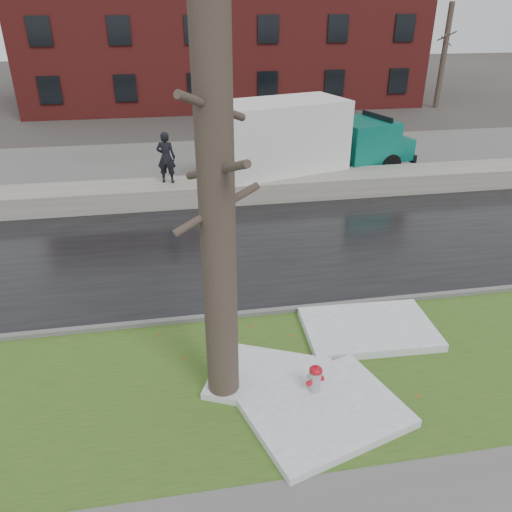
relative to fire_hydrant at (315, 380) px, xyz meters
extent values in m
plane|color=#47423D|center=(-0.06, 1.84, -0.43)|extent=(120.00, 120.00, 0.00)
cube|color=#2E511B|center=(-0.06, 0.59, -0.41)|extent=(60.00, 4.50, 0.04)
cube|color=black|center=(-0.06, 6.34, -0.41)|extent=(60.00, 7.00, 0.03)
cube|color=slate|center=(-0.06, 14.84, -0.41)|extent=(60.00, 9.00, 0.03)
cube|color=slate|center=(-0.06, 2.84, -0.36)|extent=(60.00, 0.15, 0.14)
cube|color=#A49F96|center=(-0.06, 10.54, -0.05)|extent=(60.00, 1.60, 0.75)
cube|color=maroon|center=(1.94, 31.84, 4.57)|extent=(26.00, 12.00, 10.00)
cylinder|color=brown|center=(-6.06, 27.84, 2.82)|extent=(0.36, 0.36, 6.50)
cylinder|color=brown|center=(-6.06, 27.84, 3.77)|extent=(0.84, 1.62, 0.73)
cylinder|color=brown|center=(-6.06, 27.84, 4.67)|extent=(1.08, 1.26, 0.66)
cylinder|color=brown|center=(-6.06, 27.84, 3.17)|extent=(1.40, 0.61, 0.63)
cylinder|color=brown|center=(15.94, 25.84, 2.82)|extent=(0.36, 0.36, 6.50)
cylinder|color=brown|center=(15.94, 25.84, 3.77)|extent=(0.84, 1.62, 0.73)
cylinder|color=brown|center=(15.94, 25.84, 4.67)|extent=(1.08, 1.26, 0.66)
cylinder|color=brown|center=(15.94, 25.84, 3.17)|extent=(1.40, 0.61, 0.63)
cylinder|color=#AAADB2|center=(0.00, 0.00, -0.08)|extent=(0.26, 0.26, 0.62)
ellipsoid|color=red|center=(0.00, 0.00, 0.24)|extent=(0.31, 0.31, 0.14)
cylinder|color=red|center=(0.00, 0.00, 0.32)|extent=(0.06, 0.06, 0.04)
cylinder|color=red|center=(-0.12, -0.05, -0.01)|extent=(0.12, 0.12, 0.10)
cylinder|color=red|center=(0.12, 0.04, -0.01)|extent=(0.12, 0.12, 0.10)
cylinder|color=#AAADB2|center=(-0.04, 0.12, -0.01)|extent=(0.15, 0.12, 0.12)
cylinder|color=brown|center=(-1.62, 0.41, 3.17)|extent=(0.57, 0.57, 7.11)
cylinder|color=brown|center=(-1.62, 0.41, 3.88)|extent=(0.85, 1.65, 0.74)
cylinder|color=brown|center=(-1.62, 0.41, 4.80)|extent=(1.11, 1.28, 0.67)
cylinder|color=brown|center=(-1.62, 0.41, 3.27)|extent=(1.43, 0.61, 0.64)
cube|color=black|center=(2.87, 11.84, 0.19)|extent=(7.62, 3.01, 0.21)
cube|color=silver|center=(1.68, 11.50, 1.58)|extent=(5.62, 3.71, 2.58)
cube|color=#0C705F|center=(5.50, 12.58, 1.01)|extent=(2.74, 2.81, 1.63)
cube|color=#0C705F|center=(6.83, 12.96, 0.63)|extent=(1.68, 2.34, 0.86)
cube|color=black|center=(6.14, 12.76, 1.58)|extent=(0.59, 1.86, 0.86)
cube|color=black|center=(-1.36, 10.64, -0.12)|extent=(1.89, 1.55, 0.64)
cylinder|color=black|center=(6.46, 11.81, 0.10)|extent=(1.09, 0.56, 1.05)
cylinder|color=black|center=(5.91, 13.74, 0.10)|extent=(1.09, 0.56, 1.05)
cylinder|color=black|center=(2.23, 10.61, 0.10)|extent=(1.09, 0.56, 1.05)
cylinder|color=black|center=(1.68, 12.54, 0.10)|extent=(1.09, 0.56, 1.05)
cylinder|color=black|center=(0.75, 10.19, 0.10)|extent=(1.09, 0.56, 1.05)
cylinder|color=black|center=(0.21, 12.13, 0.10)|extent=(1.09, 0.56, 1.05)
imported|color=black|center=(-2.43, 10.66, 1.23)|extent=(0.74, 0.58, 1.81)
cube|color=white|center=(0.06, -0.46, -0.31)|extent=(3.08, 2.68, 0.16)
cube|color=white|center=(-0.73, 0.56, -0.32)|extent=(2.66, 2.36, 0.14)
cube|color=white|center=(1.73, 1.74, -0.30)|extent=(2.87, 1.91, 0.18)
camera|label=1|loc=(-2.25, -6.70, 6.11)|focal=35.00mm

